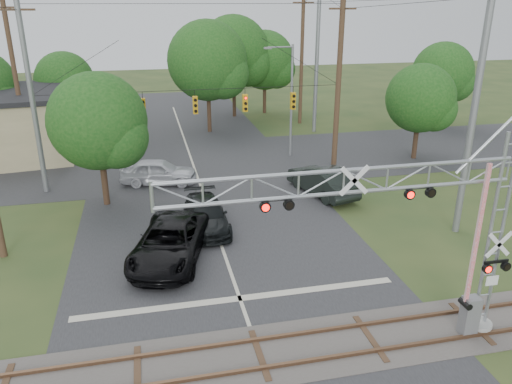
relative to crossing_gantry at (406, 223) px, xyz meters
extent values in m
cube|color=#29292C|center=(-4.66, 8.36, -4.57)|extent=(14.00, 90.00, 0.02)
cube|color=#29292C|center=(-4.66, 22.36, -4.57)|extent=(90.00, 12.00, 0.02)
cube|color=#49423F|center=(-4.66, 0.36, -4.56)|extent=(90.00, 3.20, 0.05)
cube|color=brown|center=(-4.66, -0.36, -4.49)|extent=(90.00, 0.12, 0.14)
cube|color=brown|center=(-4.66, 1.08, -4.49)|extent=(90.00, 0.12, 0.14)
cylinder|color=#999994|center=(3.41, 0.06, -4.43)|extent=(0.92, 0.92, 0.31)
cube|color=silver|center=(3.36, -0.25, -2.39)|extent=(0.46, 0.03, 0.36)
cube|color=slate|center=(2.80, -0.14, -3.82)|extent=(0.56, 0.46, 1.53)
cube|color=red|center=(2.54, -0.14, -0.71)|extent=(0.14, 0.09, 5.10)
cylinder|color=gray|center=(-14.16, 18.36, 1.17)|extent=(0.32, 0.32, 11.50)
cylinder|color=#462D20|center=(4.84, 18.36, 1.17)|extent=(0.36, 0.36, 11.50)
cylinder|color=black|center=(-4.66, 18.36, 1.40)|extent=(19.00, 0.03, 0.03)
cube|color=#CC920E|center=(-11.06, 18.36, 0.45)|extent=(0.30, 0.30, 1.10)
cube|color=#CC920E|center=(-7.86, 18.36, 0.45)|extent=(0.30, 0.30, 1.10)
cube|color=#CC920E|center=(-4.66, 18.36, 0.45)|extent=(0.30, 0.30, 1.10)
cube|color=#CC920E|center=(-1.46, 18.36, 0.45)|extent=(0.30, 0.30, 1.10)
cube|color=#CC920E|center=(1.74, 18.36, 0.45)|extent=(0.30, 0.30, 1.10)
imported|color=black|center=(-7.14, 7.79, -3.72)|extent=(4.52, 6.76, 1.72)
imported|color=black|center=(-5.08, 10.86, -3.85)|extent=(2.14, 5.09, 1.47)
imported|color=#B9BAC2|center=(-7.21, 18.28, -3.76)|extent=(5.13, 2.88, 1.65)
imported|color=black|center=(2.49, 14.21, -3.70)|extent=(3.22, 5.69, 1.77)
cylinder|color=gray|center=(2.90, 22.55, -0.45)|extent=(0.18, 0.18, 8.27)
cylinder|color=gray|center=(1.98, 22.55, 3.51)|extent=(1.84, 0.11, 0.11)
cube|color=slate|center=(1.06, 22.55, 3.46)|extent=(0.55, 0.23, 0.14)
cylinder|color=#462D20|center=(-16.54, 25.75, 1.14)|extent=(0.34, 0.34, 11.45)
cube|color=#462D20|center=(-16.54, 25.75, 6.17)|extent=(2.00, 0.12, 0.12)
cylinder|color=gray|center=(7.18, 29.44, 1.67)|extent=(0.34, 0.34, 12.52)
cylinder|color=gray|center=(7.44, 7.63, 1.42)|extent=(0.34, 0.34, 12.01)
cylinder|color=#462D20|center=(6.91, 32.92, 1.29)|extent=(0.34, 0.34, 11.74)
cube|color=#462D20|center=(6.91, 32.92, 6.46)|extent=(2.00, 0.12, 0.12)
cylinder|color=#382619|center=(-14.43, 33.80, -2.94)|extent=(0.36, 0.36, 3.28)
sphere|color=#144513|center=(-14.43, 33.80, 0.04)|extent=(5.08, 5.08, 5.08)
cylinder|color=#382619|center=(-10.37, 15.38, -2.83)|extent=(0.36, 0.36, 3.51)
sphere|color=#144513|center=(-10.37, 15.38, 0.36)|extent=(5.42, 5.42, 5.42)
cylinder|color=#382619|center=(-2.14, 31.44, -2.34)|extent=(0.36, 0.36, 4.49)
sphere|color=#144513|center=(-2.14, 31.44, 1.75)|extent=(6.94, 6.94, 6.94)
cylinder|color=#382619|center=(1.24, 37.36, -2.28)|extent=(0.36, 0.36, 4.60)
sphere|color=#144513|center=(1.24, 37.36, 1.90)|extent=(7.11, 7.11, 7.11)
cylinder|color=#382619|center=(4.68, 38.38, -2.64)|extent=(0.36, 0.36, 3.90)
sphere|color=#144513|center=(4.68, 38.38, 0.91)|extent=(6.02, 6.02, 6.02)
cylinder|color=#382619|center=(11.83, 19.80, -2.97)|extent=(0.36, 0.36, 3.23)
sphere|color=#144513|center=(11.83, 19.80, -0.04)|extent=(4.99, 4.99, 4.99)
cylinder|color=#382619|center=(19.16, 28.80, -2.80)|extent=(0.36, 0.36, 3.57)
sphere|color=#144513|center=(19.16, 28.80, 0.45)|extent=(5.52, 5.52, 5.52)
camera|label=1|loc=(-7.76, -12.94, 6.52)|focal=35.00mm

